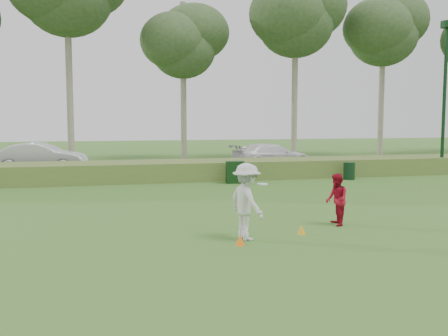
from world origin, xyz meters
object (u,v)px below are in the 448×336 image
object	(u,v)px
trash_bin	(349,171)
car_right	(272,156)
cone_orange	(240,240)
utility_cabinet	(235,172)
lamp_post	(446,70)
player_red	(337,200)
player_white	(247,202)
cone_yellow	(301,229)
car_mid	(41,157)

from	to	relation	value
trash_bin	car_right	world-z (taller)	car_right
cone_orange	utility_cabinet	size ratio (longest dim) A/B	0.24
trash_bin	lamp_post	bearing A→B (deg)	10.55
player_red	car_right	distance (m)	16.43
cone_orange	utility_cabinet	xyz separation A→B (m)	(2.93, 11.22, 0.39)
lamp_post	player_red	world-z (taller)	lamp_post
lamp_post	utility_cabinet	world-z (taller)	lamp_post
utility_cabinet	player_white	bearing A→B (deg)	-98.13
player_white	trash_bin	xyz separation A→B (m)	(8.47, 10.71, -0.52)
lamp_post	cone_yellow	world-z (taller)	lamp_post
player_red	cone_yellow	size ratio (longest dim) A/B	5.82
player_red	trash_bin	size ratio (longest dim) A/B	1.72
utility_cabinet	trash_bin	world-z (taller)	utility_cabinet
player_red	cone_yellow	xyz separation A→B (m)	(-1.37, -0.78, -0.60)
cone_yellow	car_right	size ratio (longest dim) A/B	0.05
cone_yellow	car_mid	size ratio (longest dim) A/B	0.05
player_red	cone_yellow	distance (m)	1.69
player_red	car_right	size ratio (longest dim) A/B	0.29
car_mid	player_white	bearing A→B (deg)	-148.47
cone_yellow	car_mid	world-z (taller)	car_mid
cone_orange	car_right	size ratio (longest dim) A/B	0.05
car_mid	utility_cabinet	bearing A→B (deg)	-115.97
utility_cabinet	player_red	bearing A→B (deg)	-82.71
lamp_post	player_white	xyz separation A→B (m)	(-14.64, -11.86, -4.65)
cone_yellow	car_mid	xyz separation A→B (m)	(-8.18, 17.43, 0.74)
cone_yellow	trash_bin	xyz separation A→B (m)	(6.94, 10.52, 0.30)
player_white	cone_yellow	bearing A→B (deg)	-99.19
car_mid	car_right	world-z (taller)	car_mid
lamp_post	player_white	world-z (taller)	lamp_post
player_red	trash_bin	world-z (taller)	player_red
player_white	car_mid	distance (m)	18.84
utility_cabinet	car_right	xyz separation A→B (m)	(4.01, 6.28, 0.27)
player_red	car_right	xyz separation A→B (m)	(3.73, 16.00, 0.06)
player_white	utility_cabinet	xyz separation A→B (m)	(2.62, 10.68, -0.43)
player_white	cone_orange	bearing A→B (deg)	132.82
player_white	trash_bin	bearing A→B (deg)	-54.59
lamp_post	utility_cabinet	bearing A→B (deg)	-174.42
player_red	trash_bin	distance (m)	11.23
trash_bin	cone_yellow	bearing A→B (deg)	-123.42
cone_orange	cone_yellow	distance (m)	1.98
lamp_post	trash_bin	world-z (taller)	lamp_post
car_mid	cone_yellow	bearing A→B (deg)	-144.01
utility_cabinet	car_mid	distance (m)	11.58
cone_yellow	utility_cabinet	world-z (taller)	utility_cabinet
utility_cabinet	car_mid	xyz separation A→B (m)	(-9.27, 6.94, 0.36)
lamp_post	player_red	size ratio (longest dim) A/B	5.61
player_red	car_mid	distance (m)	19.20
lamp_post	trash_bin	bearing A→B (deg)	-169.45
utility_cabinet	car_right	world-z (taller)	car_right
car_mid	car_right	bearing A→B (deg)	-81.97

